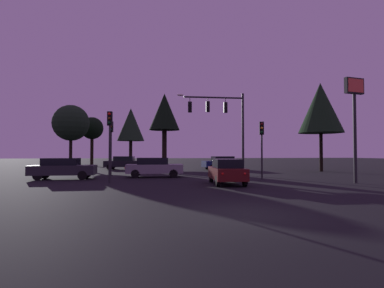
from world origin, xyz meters
name	(u,v)px	position (x,y,z in m)	size (l,w,h in m)	color
ground_plane	(171,170)	(0.00, 24.50, 0.00)	(168.00, 168.00, 0.00)	black
traffic_signal_mast_arm	(223,117)	(3.68, 16.20, 4.96)	(5.76, 0.44, 7.00)	#232326
traffic_light_corner_left	(110,132)	(-5.09, 11.01, 3.20)	(0.33, 0.37, 4.53)	#232326
traffic_light_corner_right	(111,137)	(-5.68, 17.50, 3.22)	(0.34, 0.37, 4.56)	#232326
traffic_light_median	(262,139)	(5.14, 11.15, 2.88)	(0.36, 0.38, 4.05)	#232326
car_nearside_lane	(227,171)	(2.02, 8.88, 0.79)	(2.03, 4.18, 1.52)	#4C0F0F
car_crossing_left	(154,167)	(-2.14, 15.07, 0.80)	(4.48, 1.94, 1.52)	gray
car_crossing_right	(63,168)	(-8.69, 14.17, 0.80)	(4.55, 1.82, 1.52)	#232328
car_far_lane	(123,163)	(-5.30, 26.83, 0.79)	(4.27, 2.23, 1.52)	black
car_parked_lot	(222,163)	(5.77, 24.81, 0.80)	(4.45, 2.33, 1.52)	#0F1947
store_sign_illuminated	(354,106)	(10.11, 8.27, 4.85)	(1.42, 0.52, 6.59)	#232326
tree_behind_sign	(92,129)	(-10.65, 38.32, 5.52)	(3.31, 3.31, 7.26)	black
tree_left_far	(321,108)	(15.05, 20.02, 6.53)	(4.47, 4.47, 9.14)	black
tree_center_horizon	(131,125)	(-4.87, 35.84, 5.98)	(3.89, 3.89, 8.39)	black
tree_right_cluster	(71,123)	(-12.56, 33.46, 5.87)	(4.76, 4.76, 8.28)	black
tree_lot_edge	(164,113)	(-0.99, 20.67, 5.80)	(2.95, 2.95, 7.69)	black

